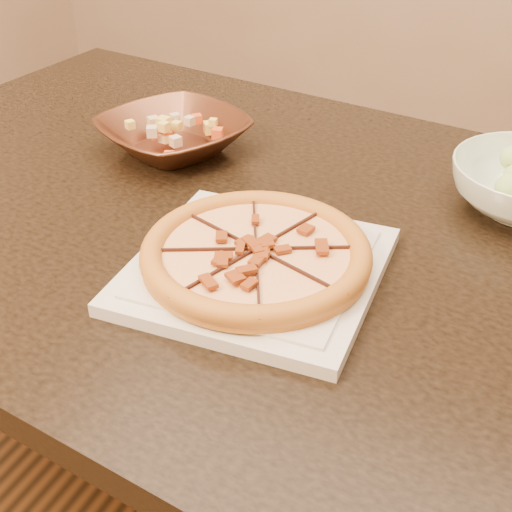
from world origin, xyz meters
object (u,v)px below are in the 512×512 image
object	(u,v)px
pizza	(256,253)
bronze_bowl	(174,135)
plate	(256,269)
dining_table	(246,267)

from	to	relation	value
pizza	bronze_bowl	size ratio (longest dim) A/B	1.23
plate	dining_table	bearing A→B (deg)	120.79
plate	pizza	bearing A→B (deg)	142.13
dining_table	plate	bearing A→B (deg)	-59.21
pizza	bronze_bowl	xyz separation A→B (m)	(-0.28, 0.27, -0.01)
dining_table	pizza	distance (m)	0.21
pizza	bronze_bowl	world-z (taller)	bronze_bowl
pizza	plate	bearing A→B (deg)	-37.87
dining_table	plate	world-z (taller)	plate
plate	bronze_bowl	size ratio (longest dim) A/B	1.37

